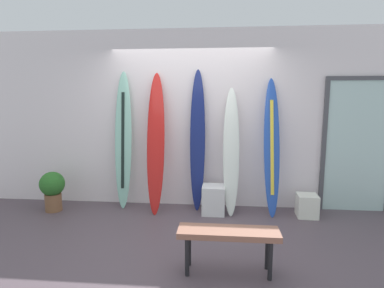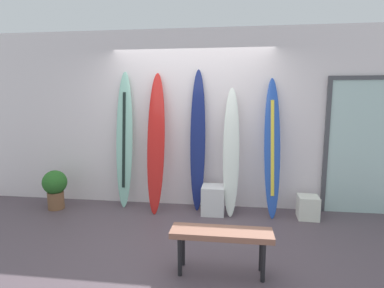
{
  "view_description": "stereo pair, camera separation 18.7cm",
  "coord_description": "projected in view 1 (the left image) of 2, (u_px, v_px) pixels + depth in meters",
  "views": [
    {
      "loc": [
        0.45,
        -3.66,
        1.76
      ],
      "look_at": [
        0.03,
        0.95,
        1.05
      ],
      "focal_mm": 28.82,
      "sensor_mm": 36.0,
      "label": 1
    },
    {
      "loc": [
        0.64,
        -3.64,
        1.76
      ],
      "look_at": [
        0.03,
        0.95,
        1.05
      ],
      "focal_mm": 28.82,
      "sensor_mm": 36.0,
      "label": 2
    }
  ],
  "objects": [
    {
      "name": "surfboard_crimson",
      "position": [
        156.0,
        143.0,
        4.69
      ],
      "size": [
        0.3,
        0.55,
        2.14
      ],
      "color": "red",
      "rests_on": "ground"
    },
    {
      "name": "glass_door",
      "position": [
        357.0,
        143.0,
        4.69
      ],
      "size": [
        1.05,
        0.06,
        2.07
      ],
      "color": "silver",
      "rests_on": "ground"
    },
    {
      "name": "bench",
      "position": [
        228.0,
        236.0,
        3.07
      ],
      "size": [
        1.01,
        0.28,
        0.45
      ],
      "color": "#8F5E4B",
      "rests_on": "ground"
    },
    {
      "name": "display_block_center",
      "position": [
        213.0,
        200.0,
        4.68
      ],
      "size": [
        0.34,
        0.34,
        0.43
      ],
      "color": "silver",
      "rests_on": "ground"
    },
    {
      "name": "surfboard_seafoam",
      "position": [
        123.0,
        140.0,
        4.86
      ],
      "size": [
        0.28,
        0.3,
        2.16
      ],
      "color": "#8ECBB5",
      "rests_on": "ground"
    },
    {
      "name": "surfboard_navy",
      "position": [
        198.0,
        141.0,
        4.76
      ],
      "size": [
        0.24,
        0.28,
        2.18
      ],
      "color": "navy",
      "rests_on": "ground"
    },
    {
      "name": "surfboard_ivory",
      "position": [
        231.0,
        152.0,
        4.63
      ],
      "size": [
        0.25,
        0.48,
        1.9
      ],
      "color": "silver",
      "rests_on": "ground"
    },
    {
      "name": "potted_plant",
      "position": [
        52.0,
        188.0,
        4.76
      ],
      "size": [
        0.37,
        0.37,
        0.62
      ],
      "color": "brown",
      "rests_on": "ground"
    },
    {
      "name": "surfboard_cobalt",
      "position": [
        272.0,
        148.0,
        4.58
      ],
      "size": [
        0.26,
        0.48,
        2.04
      ],
      "color": "#254CAE",
      "rests_on": "ground"
    },
    {
      "name": "display_block_left",
      "position": [
        307.0,
        206.0,
        4.56
      ],
      "size": [
        0.31,
        0.31,
        0.33
      ],
      "color": "white",
      "rests_on": "ground"
    },
    {
      "name": "ground",
      "position": [
        183.0,
        238.0,
        3.92
      ],
      "size": [
        8.0,
        8.0,
        0.04
      ],
      "primitive_type": "cube",
      "color": "#53464E"
    },
    {
      "name": "wall_back",
      "position": [
        192.0,
        119.0,
        4.98
      ],
      "size": [
        7.2,
        0.2,
        2.8
      ],
      "primitive_type": "cube",
      "color": "white",
      "rests_on": "ground"
    }
  ]
}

